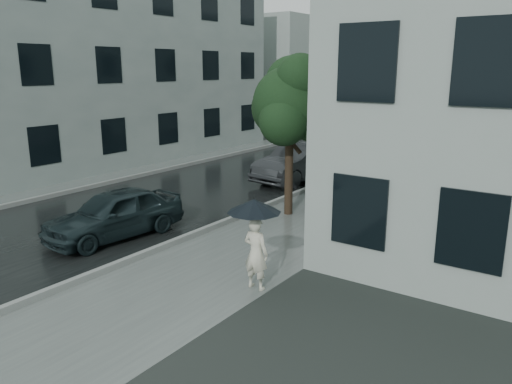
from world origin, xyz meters
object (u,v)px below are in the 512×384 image
Objects in this scene: street_tree at (291,103)px; car_near at (115,213)px; pedestrian at (256,253)px; car_far at (300,162)px; lamp_post at (373,99)px.

street_tree reaches higher than car_near.
car_far is (-4.44, 9.48, -0.02)m from pedestrian.
lamp_post is 1.21× the size of car_far.
pedestrian is 0.34× the size of car_far.
car_near is 9.02m from car_far.
pedestrian reaches higher than car_far.
car_far is at bearing 93.02° from car_near.
pedestrian is 12.92m from lamp_post.
lamp_post is (-2.64, 12.42, 2.41)m from pedestrian.
pedestrian is 0.40× the size of car_near.
street_tree is 7.27m from lamp_post.
pedestrian is 0.31× the size of street_tree.
car_far is at bearing 116.35° from street_tree.
car_near is (-2.38, -11.94, -2.52)m from lamp_post.
car_far is (0.58, 9.00, 0.10)m from car_near.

